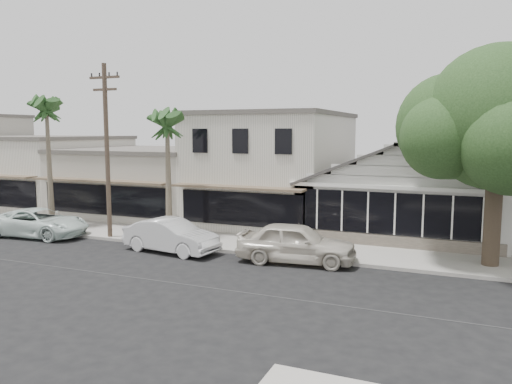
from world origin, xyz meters
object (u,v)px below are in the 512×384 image
at_px(utility_pole, 107,147).
at_px(shade_tree, 496,123).
at_px(car_1, 171,236).
at_px(car_0, 296,243).
at_px(car_2, 39,223).

bearing_deg(utility_pole, shade_tree, 5.76).
height_order(car_1, shade_tree, shade_tree).
relative_size(utility_pole, car_0, 1.77).
bearing_deg(utility_pole, car_0, -3.60).
relative_size(utility_pole, car_2, 1.67).
distance_m(car_0, shade_tree, 9.46).
relative_size(car_2, shade_tree, 0.59).
distance_m(car_0, car_2, 14.38).
relative_size(utility_pole, car_1, 1.91).
distance_m(car_1, shade_tree, 14.80).
height_order(utility_pole, car_0, utility_pole).
xyz_separation_m(utility_pole, car_2, (-3.96, -0.89, -4.04)).
bearing_deg(car_0, shade_tree, -78.45).
bearing_deg(car_2, car_0, -93.83).
bearing_deg(car_1, utility_pole, 83.40).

